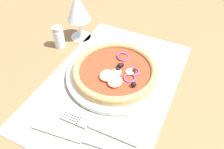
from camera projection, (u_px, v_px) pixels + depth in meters
ground_plane at (111, 86)px, 59.29cm from camera, size 190.00×140.00×2.40cm
placemat at (111, 83)px, 58.30cm from camera, size 47.73×31.72×0.40cm
plate at (115, 74)px, 59.34cm from camera, size 25.45×25.45×1.13cm
pizza at (115, 70)px, 58.10cm from camera, size 22.17×22.17×2.68cm
fork at (94, 127)px, 48.42cm from camera, size 2.31×18.03×0.44cm
knife at (74, 137)px, 46.78cm from camera, size 4.09×20.05×0.62cm
wine_glass at (78, 8)px, 65.81cm from camera, size 7.20×7.20×14.90cm
pepper_shaker at (59, 37)px, 67.36cm from camera, size 3.20×3.20×6.70cm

